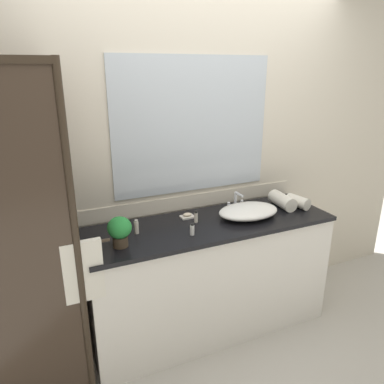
# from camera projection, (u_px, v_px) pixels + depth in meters

# --- Properties ---
(ground_plane) EXTENTS (8.00, 8.00, 0.00)m
(ground_plane) POSITION_uv_depth(u_px,v_px,m) (209.00, 326.00, 2.88)
(ground_plane) COLOR #B7B2A8
(wall_back_with_mirror) EXTENTS (4.40, 0.06, 2.60)m
(wall_back_with_mirror) POSITION_uv_depth(u_px,v_px,m) (192.00, 157.00, 2.75)
(wall_back_with_mirror) COLOR beige
(wall_back_with_mirror) RESTS_ON ground_plane
(vanity_cabinet) EXTENTS (1.80, 0.58, 0.90)m
(vanity_cabinet) POSITION_uv_depth(u_px,v_px,m) (210.00, 276.00, 2.74)
(vanity_cabinet) COLOR silver
(vanity_cabinet) RESTS_ON ground_plane
(shower_enclosure) EXTENTS (1.20, 0.59, 2.00)m
(shower_enclosure) POSITION_uv_depth(u_px,v_px,m) (11.00, 254.00, 1.89)
(shower_enclosure) COLOR #2D2319
(shower_enclosure) RESTS_ON ground_plane
(sink_basin) EXTENTS (0.47, 0.32, 0.09)m
(sink_basin) POSITION_uv_depth(u_px,v_px,m) (248.00, 211.00, 2.67)
(sink_basin) COLOR white
(sink_basin) RESTS_ON vanity_cabinet
(faucet) EXTENTS (0.17, 0.12, 0.14)m
(faucet) POSITION_uv_depth(u_px,v_px,m) (236.00, 203.00, 2.83)
(faucet) COLOR silver
(faucet) RESTS_ON vanity_cabinet
(potted_plant) EXTENTS (0.15, 0.15, 0.19)m
(potted_plant) POSITION_uv_depth(u_px,v_px,m) (120.00, 230.00, 2.20)
(potted_plant) COLOR #473828
(potted_plant) RESTS_ON vanity_cabinet
(soap_dish) EXTENTS (0.10, 0.07, 0.04)m
(soap_dish) POSITION_uv_depth(u_px,v_px,m) (187.00, 216.00, 2.67)
(soap_dish) COLOR silver
(soap_dish) RESTS_ON vanity_cabinet
(amenity_bottle_conditioner) EXTENTS (0.03, 0.03, 0.08)m
(amenity_bottle_conditioner) POSITION_uv_depth(u_px,v_px,m) (192.00, 230.00, 2.38)
(amenity_bottle_conditioner) COLOR white
(amenity_bottle_conditioner) RESTS_ON vanity_cabinet
(amenity_bottle_shampoo) EXTENTS (0.03, 0.03, 0.09)m
(amenity_bottle_shampoo) POSITION_uv_depth(u_px,v_px,m) (196.00, 217.00, 2.57)
(amenity_bottle_shampoo) COLOR silver
(amenity_bottle_shampoo) RESTS_ON vanity_cabinet
(amenity_bottle_lotion) EXTENTS (0.03, 0.03, 0.10)m
(amenity_bottle_lotion) POSITION_uv_depth(u_px,v_px,m) (137.00, 227.00, 2.40)
(amenity_bottle_lotion) COLOR silver
(amenity_bottle_lotion) RESTS_ON vanity_cabinet
(rolled_towel_near_edge) EXTENTS (0.13, 0.20, 0.09)m
(rolled_towel_near_edge) POSITION_uv_depth(u_px,v_px,m) (298.00, 202.00, 2.85)
(rolled_towel_near_edge) COLOR silver
(rolled_towel_near_edge) RESTS_ON vanity_cabinet
(rolled_towel_middle) EXTENTS (0.13, 0.26, 0.11)m
(rolled_towel_middle) POSITION_uv_depth(u_px,v_px,m) (282.00, 201.00, 2.86)
(rolled_towel_middle) COLOR silver
(rolled_towel_middle) RESTS_ON vanity_cabinet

